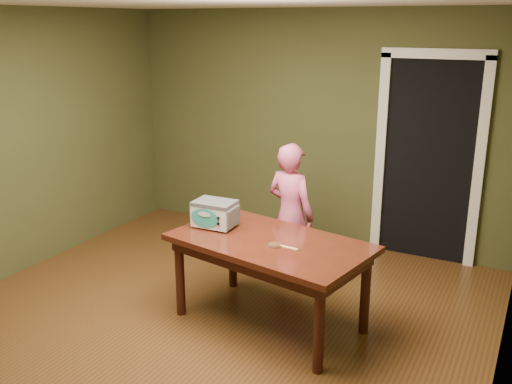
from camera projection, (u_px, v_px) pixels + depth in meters
The scene contains 8 objects.
floor at pixel (194, 333), 4.68m from camera, with size 5.00×5.00×0.00m, color #583819.
room_shell at pixel (187, 127), 4.19m from camera, with size 4.52×5.02×2.61m.
doorway at pixel (434, 156), 6.17m from camera, with size 1.10×0.66×2.25m.
dining_table at pixel (270, 251), 4.65m from camera, with size 1.74×1.18×0.75m.
toy_oven at pixel (215, 213), 4.89m from camera, with size 0.38×0.27×0.23m.
baking_pan at pixel (274, 245), 4.49m from camera, with size 0.10×0.10×0.02m.
spatula at pixel (288, 247), 4.46m from camera, with size 0.18×0.03×0.01m, color #E6C364.
child at pixel (291, 214), 5.42m from camera, with size 0.50×0.33×1.38m, color #CE557F.
Camera 1 is at (2.36, -3.45, 2.45)m, focal length 40.00 mm.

